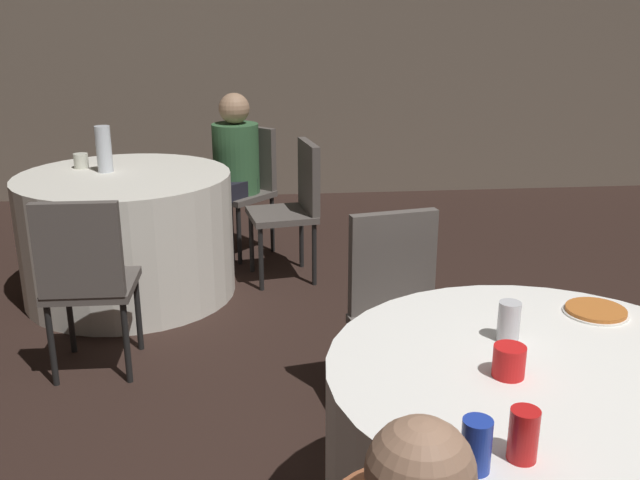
% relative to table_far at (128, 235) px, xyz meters
% --- Properties ---
extents(wall_back, '(16.00, 0.06, 2.80)m').
position_rel_table_far_xyz_m(wall_back, '(1.60, 2.34, 1.03)').
color(wall_back, '#7A6B5B').
rests_on(wall_back, ground_plane).
extents(table_far, '(1.26, 1.26, 0.75)m').
position_rel_table_far_xyz_m(table_far, '(0.00, 0.00, 0.00)').
color(table_far, white).
rests_on(table_far, ground_plane).
extents(chair_near_north, '(0.47, 0.47, 0.89)m').
position_rel_table_far_xyz_m(chair_near_north, '(1.35, -1.50, 0.16)').
color(chair_near_north, '#59514C').
rests_on(chair_near_north, ground_plane).
extents(chair_far_northeast, '(0.57, 0.57, 0.89)m').
position_rel_table_far_xyz_m(chair_far_northeast, '(0.72, 0.76, 0.16)').
color(chair_far_northeast, '#59514C').
rests_on(chair_far_northeast, ground_plane).
extents(chair_far_south, '(0.41, 0.41, 0.89)m').
position_rel_table_far_xyz_m(chair_far_south, '(-0.02, -1.04, 0.16)').
color(chair_far_south, '#59514C').
rests_on(chair_far_south, ground_plane).
extents(chair_far_east, '(0.46, 0.46, 0.89)m').
position_rel_table_far_xyz_m(chair_far_east, '(1.03, 0.17, 0.16)').
color(chair_far_east, '#59514C').
rests_on(chair_far_east, ground_plane).
extents(person_green_jacket, '(0.45, 0.46, 1.14)m').
position_rel_table_far_xyz_m(person_green_jacket, '(0.60, 0.64, 0.20)').
color(person_green_jacket, black).
rests_on(person_green_jacket, ground_plane).
extents(pizza_plate_near, '(0.21, 0.21, 0.02)m').
position_rel_table_far_xyz_m(pizza_plate_near, '(1.85, -2.17, 0.38)').
color(pizza_plate_near, white).
rests_on(pizza_plate_near, table_near).
extents(soda_can_silver, '(0.07, 0.07, 0.12)m').
position_rel_table_far_xyz_m(soda_can_silver, '(1.50, -2.33, 0.43)').
color(soda_can_silver, silver).
rests_on(soda_can_silver, table_near).
extents(soda_can_blue, '(0.07, 0.07, 0.12)m').
position_rel_table_far_xyz_m(soda_can_blue, '(1.21, -2.93, 0.43)').
color(soda_can_blue, '#1E38A5').
rests_on(soda_can_blue, table_near).
extents(soda_can_red, '(0.07, 0.07, 0.12)m').
position_rel_table_far_xyz_m(soda_can_red, '(1.32, -2.90, 0.43)').
color(soda_can_red, red).
rests_on(soda_can_red, table_near).
extents(cup_near, '(0.09, 0.09, 0.09)m').
position_rel_table_far_xyz_m(cup_near, '(1.42, -2.54, 0.42)').
color(cup_near, red).
rests_on(cup_near, table_near).
extents(bottle_far, '(0.09, 0.09, 0.27)m').
position_rel_table_far_xyz_m(bottle_far, '(-0.11, 0.09, 0.51)').
color(bottle_far, silver).
rests_on(bottle_far, table_far).
extents(cup_far, '(0.09, 0.09, 0.09)m').
position_rel_table_far_xyz_m(cup_far, '(-0.28, 0.21, 0.42)').
color(cup_far, silver).
rests_on(cup_far, table_far).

